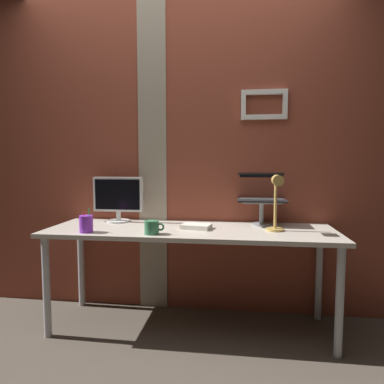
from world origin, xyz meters
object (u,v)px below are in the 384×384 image
at_px(pen_cup, 86,224).
at_px(coffee_mug, 152,227).
at_px(laptop, 261,193).
at_px(monitor, 118,197).
at_px(desk_lamp, 277,197).

distance_m(pen_cup, coffee_mug, 0.45).
xyz_separation_m(laptop, pen_cup, (-1.18, -0.48, -0.18)).
relative_size(monitor, coffee_mug, 2.98).
xyz_separation_m(monitor, desk_lamp, (1.18, -0.25, 0.04)).
relative_size(desk_lamp, pen_cup, 2.34).
distance_m(desk_lamp, coffee_mug, 0.84).
bearing_deg(laptop, coffee_mug, -146.57).
height_order(laptop, pen_cup, laptop).
height_order(desk_lamp, coffee_mug, desk_lamp).
relative_size(monitor, pen_cup, 2.40).
height_order(laptop, desk_lamp, laptop).
relative_size(laptop, desk_lamp, 0.92).
relative_size(desk_lamp, coffee_mug, 2.91).
bearing_deg(pen_cup, laptop, 22.21).
xyz_separation_m(monitor, pen_cup, (-0.07, -0.41, -0.14)).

